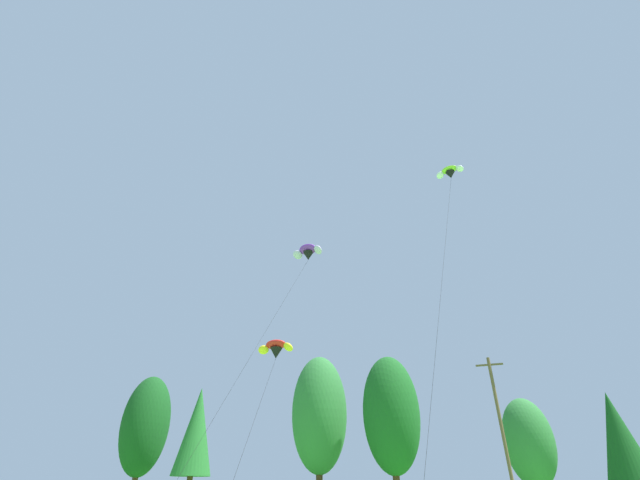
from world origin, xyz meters
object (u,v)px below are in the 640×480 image
(utility_pole, at_px, (502,429))
(parafoil_kite_mid_red_yellow, at_px, (276,349))
(parafoil_kite_far_lime_white, at_px, (450,172))
(parafoil_kite_high_purple, at_px, (308,252))

(utility_pole, height_order, parafoil_kite_mid_red_yellow, utility_pole)
(parafoil_kite_far_lime_white, bearing_deg, parafoil_kite_mid_red_yellow, -173.12)
(utility_pole, xyz_separation_m, parafoil_kite_mid_red_yellow, (-14.96, -10.85, 4.75))
(parafoil_kite_high_purple, bearing_deg, parafoil_kite_far_lime_white, -15.24)
(utility_pole, bearing_deg, parafoil_kite_far_lime_white, -93.72)
(parafoil_kite_high_purple, xyz_separation_m, parafoil_kite_far_lime_white, (14.03, -3.82, 3.28))
(parafoil_kite_mid_red_yellow, height_order, parafoil_kite_far_lime_white, parafoil_kite_far_lime_white)
(parafoil_kite_mid_red_yellow, bearing_deg, parafoil_kite_far_lime_white, 6.88)
(utility_pole, distance_m, parafoil_kite_high_purple, 22.05)
(utility_pole, xyz_separation_m, parafoil_kite_high_purple, (-14.62, -5.29, 15.64))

